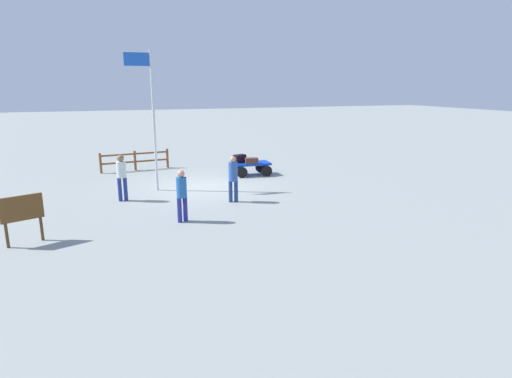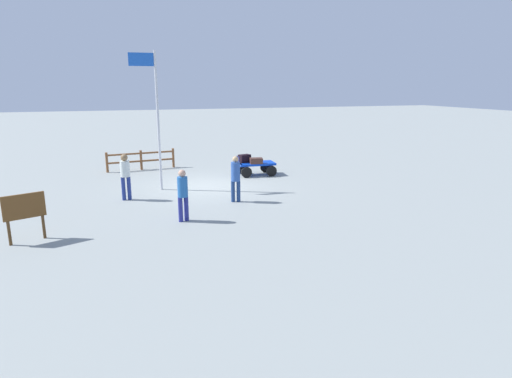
{
  "view_description": "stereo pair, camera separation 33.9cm",
  "coord_description": "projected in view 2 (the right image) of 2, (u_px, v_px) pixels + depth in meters",
  "views": [
    {
      "loc": [
        3.91,
        17.35,
        4.15
      ],
      "look_at": [
        -0.22,
        6.0,
        1.23
      ],
      "focal_mm": 30.24,
      "sensor_mm": 36.0,
      "label": 1
    },
    {
      "loc": [
        3.58,
        17.46,
        4.15
      ],
      "look_at": [
        -0.22,
        6.0,
        1.23
      ],
      "focal_mm": 30.24,
      "sensor_mm": 36.0,
      "label": 2
    }
  ],
  "objects": [
    {
      "name": "ground_plane",
      "position": [
        206.0,
        186.0,
        18.18
      ],
      "size": [
        120.0,
        120.0,
        0.0
      ],
      "primitive_type": "plane",
      "color": "gray"
    },
    {
      "name": "worker_supervisor",
      "position": [
        183.0,
        192.0,
        13.3
      ],
      "size": [
        0.4,
        0.4,
        1.64
      ],
      "color": "navy",
      "rests_on": "ground"
    },
    {
      "name": "suitcase_olive",
      "position": [
        245.0,
        158.0,
        20.29
      ],
      "size": [
        0.61,
        0.47,
        0.37
      ],
      "color": "black",
      "rests_on": "luggage_cart"
    },
    {
      "name": "luggage_cart",
      "position": [
        256.0,
        166.0,
        20.36
      ],
      "size": [
        1.76,
        1.19,
        0.6
      ],
      "color": "#0A37BE",
      "rests_on": "ground"
    },
    {
      "name": "worker_lead",
      "position": [
        236.0,
        176.0,
        15.53
      ],
      "size": [
        0.4,
        0.4,
        1.68
      ],
      "color": "navy",
      "rests_on": "ground"
    },
    {
      "name": "flagpole",
      "position": [
        155.0,
        110.0,
        16.82
      ],
      "size": [
        1.03,
        0.1,
        5.44
      ],
      "color": "silver",
      "rests_on": "ground"
    },
    {
      "name": "wooden_fence",
      "position": [
        141.0,
        159.0,
        21.59
      ],
      "size": [
        3.38,
        0.5,
        0.98
      ],
      "color": "brown",
      "rests_on": "ground"
    },
    {
      "name": "suitcase_tan",
      "position": [
        256.0,
        161.0,
        20.0
      ],
      "size": [
        0.62,
        0.47,
        0.26
      ],
      "color": "#442A23",
      "rests_on": "luggage_cart"
    },
    {
      "name": "signboard",
      "position": [
        24.0,
        210.0,
        11.53
      ],
      "size": [
        1.01,
        0.45,
        1.34
      ],
      "color": "#4C3319",
      "rests_on": "ground"
    },
    {
      "name": "worker_trailing",
      "position": [
        125.0,
        173.0,
        15.78
      ],
      "size": [
        0.36,
        0.36,
        1.72
      ],
      "color": "navy",
      "rests_on": "ground"
    },
    {
      "name": "suitcase_maroon",
      "position": [
        243.0,
        159.0,
        20.4
      ],
      "size": [
        0.51,
        0.38,
        0.29
      ],
      "color": "navy",
      "rests_on": "luggage_cart"
    }
  ]
}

